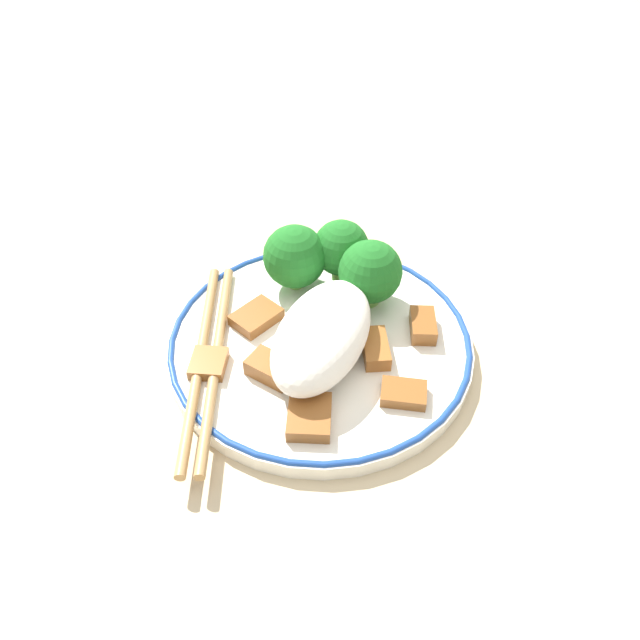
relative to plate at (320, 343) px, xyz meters
The scene contains 14 objects.
ground_plane 0.01m from the plate, ahead, with size 3.00×3.00×0.00m, color #C6B28E.
plate is the anchor object (origin of this frame).
rice_mound 0.03m from the plate, 154.51° to the right, with size 0.12×0.06×0.05m.
broccoli_back_left 0.07m from the plate, 20.93° to the right, with size 0.05×0.05×0.06m.
broccoli_back_center 0.08m from the plate, ahead, with size 0.05×0.05×0.06m.
broccoli_back_right 0.08m from the plate, 38.91° to the left, with size 0.05×0.05×0.06m.
meat_near_front 0.08m from the plate, 113.70° to the right, with size 0.03×0.04×0.01m.
meat_near_left 0.08m from the plate, 163.97° to the right, with size 0.04×0.04×0.01m.
meat_near_right 0.06m from the plate, 91.33° to the left, with size 0.04×0.04×0.01m.
meat_near_back 0.05m from the plate, 157.40° to the left, with size 0.03×0.04×0.01m.
meat_on_rice_edge 0.08m from the plate, 62.96° to the right, with size 0.04×0.03×0.01m.
meat_mid_left 0.09m from the plate, 131.13° to the left, with size 0.03×0.03×0.01m.
meat_mid_right 0.05m from the plate, 86.46° to the right, with size 0.04×0.03×0.01m.
chopsticks 0.09m from the plate, 127.76° to the left, with size 0.20×0.10×0.01m.
Camera 1 is at (-0.32, -0.12, 0.36)m, focal length 35.00 mm.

